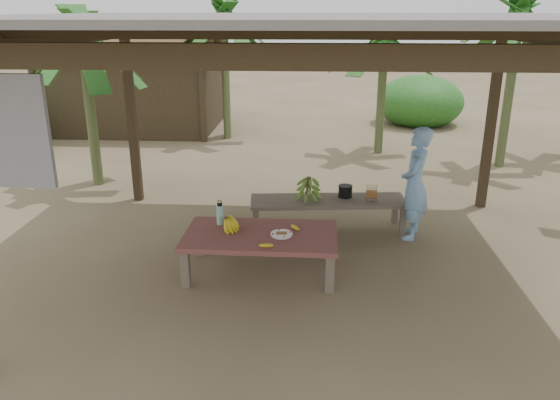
# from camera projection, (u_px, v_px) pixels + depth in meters

# --- Properties ---
(ground) EXTENTS (80.00, 80.00, 0.00)m
(ground) POSITION_uv_depth(u_px,v_px,m) (305.00, 265.00, 6.79)
(ground) COLOR brown
(ground) RESTS_ON ground
(pavilion) EXTENTS (6.60, 5.60, 2.95)m
(pavilion) POSITION_uv_depth(u_px,v_px,m) (307.00, 32.00, 5.85)
(pavilion) COLOR black
(pavilion) RESTS_ON ground
(work_table) EXTENTS (1.82, 1.03, 0.50)m
(work_table) POSITION_uv_depth(u_px,v_px,m) (261.00, 239.00, 6.47)
(work_table) COLOR brown
(work_table) RESTS_ON ground
(bench) EXTENTS (2.25, 0.80, 0.45)m
(bench) POSITION_uv_depth(u_px,v_px,m) (328.00, 203.00, 7.76)
(bench) COLOR brown
(bench) RESTS_ON ground
(ripe_banana_bunch) EXTENTS (0.32, 0.28, 0.18)m
(ripe_banana_bunch) POSITION_uv_depth(u_px,v_px,m) (226.00, 223.00, 6.52)
(ripe_banana_bunch) COLOR yellow
(ripe_banana_bunch) RESTS_ON work_table
(plate) EXTENTS (0.26, 0.26, 0.04)m
(plate) POSITION_uv_depth(u_px,v_px,m) (282.00, 234.00, 6.37)
(plate) COLOR white
(plate) RESTS_ON work_table
(loose_banana_front) EXTENTS (0.18, 0.10, 0.04)m
(loose_banana_front) POSITION_uv_depth(u_px,v_px,m) (266.00, 245.00, 6.07)
(loose_banana_front) COLOR yellow
(loose_banana_front) RESTS_ON work_table
(loose_banana_side) EXTENTS (0.14, 0.14, 0.04)m
(loose_banana_side) POSITION_uv_depth(u_px,v_px,m) (295.00, 227.00, 6.56)
(loose_banana_side) COLOR yellow
(loose_banana_side) RESTS_ON work_table
(water_flask) EXTENTS (0.09, 0.09, 0.32)m
(water_flask) POSITION_uv_depth(u_px,v_px,m) (220.00, 214.00, 6.68)
(water_flask) COLOR #3EC3B1
(water_flask) RESTS_ON work_table
(green_banana_stalk) EXTENTS (0.33, 0.33, 0.35)m
(green_banana_stalk) POSITION_uv_depth(u_px,v_px,m) (309.00, 188.00, 7.68)
(green_banana_stalk) COLOR #598C2D
(green_banana_stalk) RESTS_ON bench
(cooking_pot) EXTENTS (0.19, 0.19, 0.16)m
(cooking_pot) POSITION_uv_depth(u_px,v_px,m) (345.00, 191.00, 7.82)
(cooking_pot) COLOR black
(cooking_pot) RESTS_ON bench
(skewer_rack) EXTENTS (0.19, 0.10, 0.24)m
(skewer_rack) POSITION_uv_depth(u_px,v_px,m) (372.00, 192.00, 7.68)
(skewer_rack) COLOR #A57F47
(skewer_rack) RESTS_ON bench
(woman) EXTENTS (0.51, 0.65, 1.56)m
(woman) POSITION_uv_depth(u_px,v_px,m) (415.00, 184.00, 7.36)
(woman) COLOR #7AADE7
(woman) RESTS_ON ground
(hut) EXTENTS (4.40, 3.43, 2.85)m
(hut) POSITION_uv_depth(u_px,v_px,m) (137.00, 86.00, 14.20)
(hut) COLOR black
(hut) RESTS_ON ground
(banana_plant_ne) EXTENTS (1.80, 1.80, 3.21)m
(banana_plant_ne) POSITION_uv_depth(u_px,v_px,m) (518.00, 25.00, 10.12)
(banana_plant_ne) COLOR #596638
(banana_plant_ne) RESTS_ON ground
(banana_plant_n) EXTENTS (1.80, 1.80, 2.72)m
(banana_plant_n) POSITION_uv_depth(u_px,v_px,m) (384.00, 48.00, 11.31)
(banana_plant_n) COLOR #596638
(banana_plant_n) RESTS_ON ground
(banana_plant_nw) EXTENTS (1.80, 1.80, 3.17)m
(banana_plant_nw) POSITION_uv_depth(u_px,v_px,m) (224.00, 24.00, 12.51)
(banana_plant_nw) COLOR #596638
(banana_plant_nw) RESTS_ON ground
(banana_plant_w) EXTENTS (1.80, 1.80, 2.86)m
(banana_plant_w) POSITION_uv_depth(u_px,v_px,m) (83.00, 49.00, 9.12)
(banana_plant_w) COLOR #596638
(banana_plant_w) RESTS_ON ground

